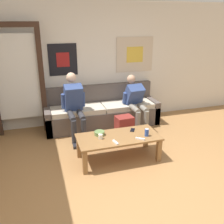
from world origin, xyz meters
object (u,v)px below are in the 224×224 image
(coffee_table, at_px, (118,140))
(person_seated_adult, at_px, (74,104))
(person_seated_teen, at_px, (136,101))
(pillar_candle, at_px, (101,137))
(couch, at_px, (102,112))
(game_controller_near_left, at_px, (140,139))
(drink_can_blue, at_px, (147,132))
(backpack, at_px, (124,128))
(ceramic_bowl, at_px, (99,133))
(game_controller_near_right, at_px, (115,142))
(cell_phone, at_px, (132,130))

(coffee_table, distance_m, person_seated_adult, 1.26)
(person_seated_teen, bearing_deg, pillar_candle, -132.91)
(couch, xyz_separation_m, person_seated_adult, (-0.64, -0.35, 0.37))
(person_seated_adult, bearing_deg, coffee_table, -64.74)
(person_seated_adult, distance_m, game_controller_near_left, 1.56)
(person_seated_adult, xyz_separation_m, person_seated_teen, (1.28, 0.02, -0.06))
(person_seated_teen, relative_size, drink_can_blue, 8.73)
(coffee_table, distance_m, backpack, 0.78)
(couch, relative_size, person_seated_teen, 2.24)
(pillar_candle, bearing_deg, person_seated_teen, 47.09)
(backpack, distance_m, pillar_candle, 0.97)
(person_seated_teen, height_order, drink_can_blue, person_seated_teen)
(pillar_candle, distance_m, drink_can_blue, 0.75)
(coffee_table, bearing_deg, backpack, 62.60)
(game_controller_near_left, bearing_deg, drink_can_blue, 30.01)
(ceramic_bowl, bearing_deg, backpack, 40.40)
(person_seated_adult, relative_size, ceramic_bowl, 7.09)
(ceramic_bowl, relative_size, game_controller_near_left, 1.28)
(coffee_table, xyz_separation_m, pillar_candle, (-0.30, -0.00, 0.10))
(person_seated_adult, relative_size, backpack, 2.70)
(couch, xyz_separation_m, game_controller_near_right, (-0.23, -1.66, 0.14))
(couch, relative_size, person_seated_adult, 1.98)
(couch, height_order, person_seated_teen, person_seated_teen)
(backpack, relative_size, game_controller_near_right, 3.07)
(couch, height_order, drink_can_blue, couch)
(person_seated_adult, xyz_separation_m, drink_can_blue, (0.96, -1.23, -0.18))
(backpack, height_order, pillar_candle, pillar_candle)
(drink_can_blue, bearing_deg, person_seated_adult, 128.11)
(backpack, xyz_separation_m, cell_phone, (-0.05, -0.53, 0.20))
(coffee_table, xyz_separation_m, drink_can_blue, (0.44, -0.12, 0.13))
(pillar_candle, bearing_deg, game_controller_near_left, -19.32)
(backpack, bearing_deg, ceramic_bowl, -139.60)
(game_controller_near_left, height_order, cell_phone, game_controller_near_left)
(drink_can_blue, bearing_deg, couch, 101.63)
(person_seated_adult, bearing_deg, drink_can_blue, -51.89)
(drink_can_blue, bearing_deg, cell_phone, 117.48)
(person_seated_adult, distance_m, pillar_candle, 1.15)
(person_seated_teen, bearing_deg, person_seated_adult, -178.90)
(person_seated_teen, relative_size, backpack, 2.38)
(coffee_table, distance_m, pillar_candle, 0.32)
(person_seated_adult, bearing_deg, couch, 28.55)
(couch, distance_m, person_seated_adult, 0.82)
(coffee_table, bearing_deg, game_controller_near_left, -35.61)
(couch, distance_m, game_controller_near_left, 1.68)
(person_seated_adult, bearing_deg, pillar_candle, -78.55)
(coffee_table, bearing_deg, cell_phone, 26.02)
(drink_can_blue, bearing_deg, person_seated_teen, 75.87)
(coffee_table, height_order, ceramic_bowl, ceramic_bowl)
(couch, relative_size, cell_phone, 16.07)
(backpack, relative_size, cell_phone, 3.01)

